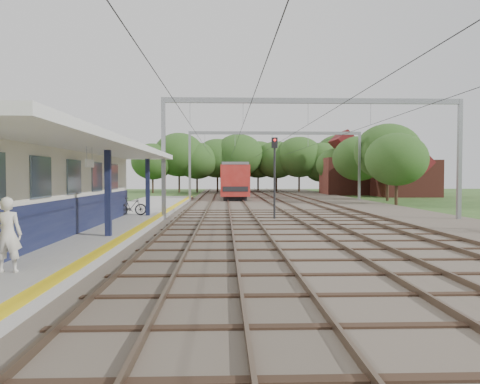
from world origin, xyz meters
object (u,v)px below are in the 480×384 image
object	(u,v)px
bicycle	(131,206)
signal_post	(275,166)
person	(7,235)
train	(232,179)

from	to	relation	value
bicycle	signal_post	size ratio (longest dim) A/B	0.35
person	bicycle	bearing A→B (deg)	-95.70
train	signal_post	world-z (taller)	signal_post
signal_post	bicycle	bearing A→B (deg)	-159.09
train	person	bearing A→B (deg)	-96.62
person	signal_post	size ratio (longest dim) A/B	0.37
bicycle	train	size ratio (longest dim) A/B	0.05
person	train	size ratio (longest dim) A/B	0.05
person	signal_post	bearing A→B (deg)	-122.81
bicycle	signal_post	bearing A→B (deg)	-100.07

